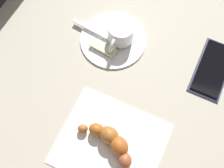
{
  "coord_description": "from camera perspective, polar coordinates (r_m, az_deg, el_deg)",
  "views": [
    {
      "loc": [
        -0.24,
        -0.06,
        0.58
      ],
      "look_at": [
        -0.01,
        0.01,
        0.02
      ],
      "focal_mm": 47.31,
      "sensor_mm": 36.0,
      "label": 1
    }
  ],
  "objects": [
    {
      "name": "saucer",
      "position": [
        0.67,
        0.21,
        8.69
      ],
      "size": [
        0.15,
        0.15,
        0.01
      ],
      "primitive_type": "cylinder",
      "color": "white",
      "rests_on": "ground"
    },
    {
      "name": "croissant",
      "position": [
        0.57,
        0.04,
        -11.26
      ],
      "size": [
        0.09,
        0.13,
        0.04
      ],
      "color": "#A45733",
      "rests_on": "napkin"
    },
    {
      "name": "ground_plane",
      "position": [
        0.63,
        1.38,
        0.1
      ],
      "size": [
        1.8,
        1.8,
        0.0
      ],
      "primitive_type": "plane",
      "color": "#AAA391"
    },
    {
      "name": "espresso_cup",
      "position": [
        0.65,
        1.64,
        9.88
      ],
      "size": [
        0.08,
        0.06,
        0.05
      ],
      "color": "white",
      "rests_on": "saucer"
    },
    {
      "name": "sugar_packet",
      "position": [
        0.65,
        -1.75,
        7.01
      ],
      "size": [
        0.03,
        0.06,
        0.01
      ],
      "primitive_type": "cube",
      "rotation": [
        0.0,
        0.0,
        10.76
      ],
      "color": "beige",
      "rests_on": "saucer"
    },
    {
      "name": "cell_phone",
      "position": [
        0.67,
        18.86,
        2.84
      ],
      "size": [
        0.15,
        0.09,
        0.01
      ],
      "color": "#1E2137",
      "rests_on": "ground"
    },
    {
      "name": "napkin",
      "position": [
        0.59,
        -0.25,
        -11.39
      ],
      "size": [
        0.2,
        0.22,
        0.0
      ],
      "primitive_type": "cube",
      "rotation": [
        0.0,
        0.0,
        -0.14
      ],
      "color": "white",
      "rests_on": "ground"
    },
    {
      "name": "teaspoon",
      "position": [
        0.66,
        -1.03,
        9.08
      ],
      "size": [
        0.05,
        0.13,
        0.01
      ],
      "color": "silver",
      "rests_on": "saucer"
    }
  ]
}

